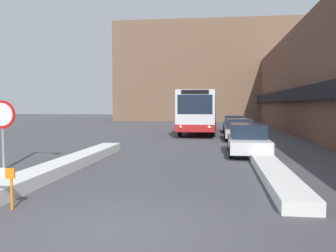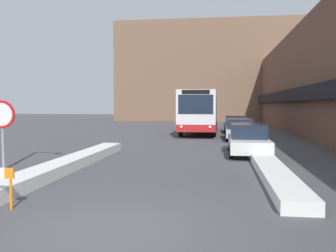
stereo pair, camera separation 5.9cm
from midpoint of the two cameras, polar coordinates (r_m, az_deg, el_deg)
ground_plane at (r=7.39m, az=-7.41°, el=-15.33°), size 160.00×160.00×0.00m
building_row_right at (r=31.86m, az=22.54°, el=6.23°), size 5.50×60.00×8.26m
building_backdrop_far at (r=55.70m, az=5.76°, el=8.11°), size 26.00×8.00×14.07m
snow_bank_left at (r=13.33m, az=-16.65°, el=-6.19°), size 0.90×13.21×0.38m
snow_bank_right at (r=13.55m, az=15.09°, el=-6.12°), size 0.90×10.48×0.33m
city_bus at (r=30.95m, az=4.70°, el=2.34°), size 2.73×11.47×3.38m
parked_car_front at (r=18.07m, az=11.93°, el=-1.95°), size 1.80×4.78×1.44m
parked_car_middle at (r=25.38m, az=10.69°, el=-0.45°), size 1.91×4.57×1.40m
parked_car_back at (r=31.78m, az=10.07°, el=0.30°), size 1.88×4.32×1.42m
stop_sign at (r=11.11m, az=-24.07°, el=0.11°), size 0.76×0.08×2.46m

